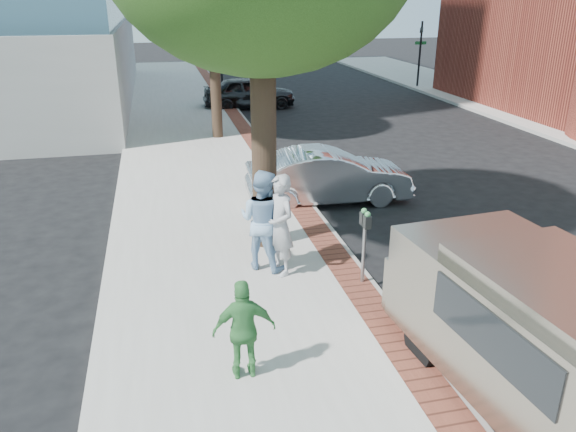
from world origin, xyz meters
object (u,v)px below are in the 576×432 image
object	(u,v)px
parking_meter	(365,231)
van	(561,346)
person_green	(244,330)
sedan_silver	(329,176)
person_officer	(263,220)
person_gray	(280,225)
bg_car	(249,92)

from	to	relation	value
parking_meter	van	distance (m)	4.07
person_green	sedan_silver	size ratio (longest dim) A/B	0.35
person_officer	van	xyz separation A→B (m)	(2.87, -4.98, -0.01)
parking_meter	person_green	xyz separation A→B (m)	(-2.61, -2.26, -0.30)
person_gray	parking_meter	bearing A→B (deg)	43.87
parking_meter	person_green	distance (m)	3.47
person_officer	bg_car	size ratio (longest dim) A/B	0.45
sedan_silver	person_officer	bearing A→B (deg)	148.66
parking_meter	person_officer	distance (m)	2.02
parking_meter	person_green	bearing A→B (deg)	-139.04
person_officer	person_gray	bearing A→B (deg)	168.14
person_officer	van	distance (m)	5.75
person_officer	sedan_silver	bearing A→B (deg)	-85.69
person_officer	person_green	bearing A→B (deg)	113.00
sedan_silver	bg_car	world-z (taller)	bg_car
parking_meter	person_green	size ratio (longest dim) A/B	0.97
person_officer	person_green	xyz separation A→B (m)	(-0.90, -3.34, -0.25)
person_green	van	world-z (taller)	van
sedan_silver	van	bearing A→B (deg)	-175.08
person_officer	sedan_silver	size ratio (longest dim) A/B	0.46
person_officer	van	world-z (taller)	person_officer
person_officer	bg_car	distance (m)	17.68
bg_car	person_gray	bearing A→B (deg)	172.64
parking_meter	person_officer	bearing A→B (deg)	147.76
person_gray	bg_car	world-z (taller)	person_gray
person_gray	person_green	xyz separation A→B (m)	(-1.18, -3.01, -0.24)
person_gray	bg_car	bearing A→B (deg)	153.92
person_green	person_officer	bearing A→B (deg)	-103.63
person_gray	bg_car	distance (m)	17.97
person_green	sedan_silver	bearing A→B (deg)	-114.19
person_green	bg_car	size ratio (longest dim) A/B	0.34
person_gray	bg_car	size ratio (longest dim) A/B	0.45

